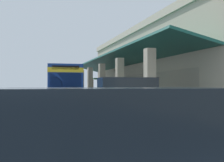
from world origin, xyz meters
name	(u,v)px	position (x,y,z in m)	size (l,w,h in m)	color
ground	(148,102)	(0.00, 8.00, 0.00)	(120.00, 120.00, 0.00)	#2D2D30
curb_strip	(96,101)	(-2.36, 3.63, 0.06)	(32.14, 0.50, 0.12)	#9E998E
plaza_building	(183,66)	(-2.36, 13.25, 3.62)	(27.08, 15.80, 7.23)	#B2A88E
transit_bus	(63,82)	(-2.38, 0.45, 1.85)	(11.37, 3.43, 3.34)	navy
parked_suv_green	(128,94)	(7.74, 3.09, 1.02)	(2.91, 4.91, 1.97)	#195933
pedestrian	(106,94)	(5.96, 2.26, 0.99)	(0.38, 0.70, 1.74)	#726651
potted_palm	(93,93)	(-8.53, 4.70, 0.58)	(2.01, 1.62, 2.52)	gray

